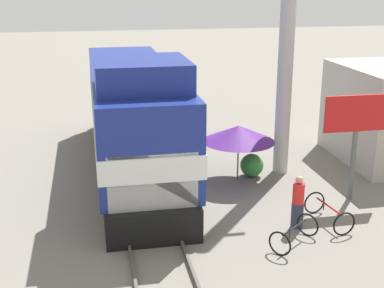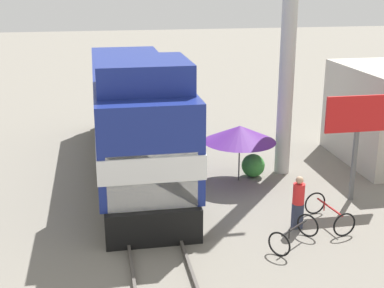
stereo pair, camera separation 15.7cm
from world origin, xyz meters
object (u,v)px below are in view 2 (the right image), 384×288
at_px(utility_pole, 289,34).
at_px(vendor_umbrella, 240,134).
at_px(locomotive, 135,119).
at_px(bicycle, 329,213).
at_px(billboard_sign, 358,121).
at_px(person_bystander, 298,201).
at_px(bicycle_spare, 294,234).

relative_size(utility_pole, vendor_umbrella, 3.97).
bearing_deg(locomotive, bicycle, -46.63).
bearing_deg(utility_pole, locomotive, 169.39).
xyz_separation_m(billboard_sign, person_bystander, (-2.53, -1.68, -1.80)).
distance_m(utility_pole, vendor_umbrella, 3.89).
height_order(billboard_sign, bicycle_spare, billboard_sign).
relative_size(bicycle, bicycle_spare, 1.05).
xyz_separation_m(locomotive, vendor_umbrella, (3.56, -1.56, -0.31)).
height_order(utility_pole, person_bystander, utility_pole).
height_order(locomotive, billboard_sign, locomotive).
bearing_deg(billboard_sign, bicycle_spare, -138.20).
xyz_separation_m(utility_pole, bicycle, (-0.15, -4.53, -4.78)).
relative_size(utility_pole, bicycle_spare, 6.30).
bearing_deg(bicycle_spare, utility_pole, 125.47).
distance_m(vendor_umbrella, bicycle, 4.54).
bearing_deg(person_bystander, utility_pole, 75.83).
bearing_deg(locomotive, bicycle_spare, -60.47).
bearing_deg(billboard_sign, bicycle, -132.96).
distance_m(utility_pole, billboard_sign, 4.05).
relative_size(person_bystander, bicycle, 0.95).
bearing_deg(person_bystander, billboard_sign, 33.61).
relative_size(vendor_umbrella, person_bystander, 1.59).
distance_m(billboard_sign, bicycle, 3.22).
bearing_deg(utility_pole, vendor_umbrella, -163.03).
xyz_separation_m(utility_pole, bicycle_spare, (-1.64, -5.60, -4.80)).
height_order(person_bystander, bicycle, person_bystander).
distance_m(person_bystander, bicycle, 1.13).
bearing_deg(billboard_sign, utility_pole, 115.44).
distance_m(bicycle, bicycle_spare, 1.83).
relative_size(locomotive, billboard_sign, 3.64).
relative_size(locomotive, utility_pole, 1.25).
bearing_deg(locomotive, person_bystander, -52.90).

